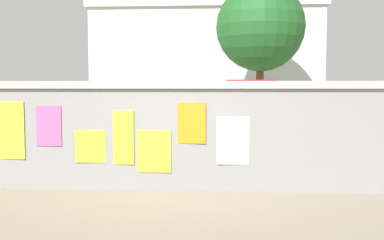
{
  "coord_description": "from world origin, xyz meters",
  "views": [
    {
      "loc": [
        0.78,
        -7.33,
        1.69
      ],
      "look_at": [
        0.14,
        2.77,
        0.93
      ],
      "focal_mm": 42.52,
      "sensor_mm": 36.0,
      "label": 1
    }
  ],
  "objects_px": {
    "motorcycle": "(81,132)",
    "bicycle_far": "(88,144)",
    "tree_roadside": "(260,27)",
    "bicycle_near": "(326,142)",
    "auto_rickshaw_truck": "(215,115)",
    "person_walking": "(180,119)"
  },
  "relations": [
    {
      "from": "bicycle_near",
      "to": "bicycle_far",
      "type": "height_order",
      "value": "same"
    },
    {
      "from": "tree_roadside",
      "to": "bicycle_near",
      "type": "bearing_deg",
      "value": -83.22
    },
    {
      "from": "person_walking",
      "to": "auto_rickshaw_truck",
      "type": "bearing_deg",
      "value": 75.22
    },
    {
      "from": "person_walking",
      "to": "motorcycle",
      "type": "bearing_deg",
      "value": 139.71
    },
    {
      "from": "motorcycle",
      "to": "auto_rickshaw_truck",
      "type": "bearing_deg",
      "value": 3.16
    },
    {
      "from": "bicycle_near",
      "to": "tree_roadside",
      "type": "xyz_separation_m",
      "value": [
        -0.93,
        7.79,
        3.69
      ]
    },
    {
      "from": "motorcycle",
      "to": "person_walking",
      "type": "height_order",
      "value": "person_walking"
    },
    {
      "from": "bicycle_far",
      "to": "bicycle_near",
      "type": "bearing_deg",
      "value": 7.32
    },
    {
      "from": "tree_roadside",
      "to": "bicycle_far",
      "type": "bearing_deg",
      "value": -118.51
    },
    {
      "from": "bicycle_far",
      "to": "tree_roadside",
      "type": "relative_size",
      "value": 0.29
    },
    {
      "from": "bicycle_near",
      "to": "bicycle_far",
      "type": "distance_m",
      "value": 5.59
    },
    {
      "from": "bicycle_near",
      "to": "tree_roadside",
      "type": "relative_size",
      "value": 0.28
    },
    {
      "from": "auto_rickshaw_truck",
      "to": "motorcycle",
      "type": "height_order",
      "value": "auto_rickshaw_truck"
    },
    {
      "from": "auto_rickshaw_truck",
      "to": "bicycle_far",
      "type": "bearing_deg",
      "value": -144.73
    },
    {
      "from": "person_walking",
      "to": "tree_roadside",
      "type": "relative_size",
      "value": 0.28
    },
    {
      "from": "bicycle_far",
      "to": "tree_roadside",
      "type": "distance_m",
      "value": 10.35
    },
    {
      "from": "bicycle_near",
      "to": "tree_roadside",
      "type": "height_order",
      "value": "tree_roadside"
    },
    {
      "from": "bicycle_far",
      "to": "tree_roadside",
      "type": "bearing_deg",
      "value": 61.49
    },
    {
      "from": "bicycle_near",
      "to": "person_walking",
      "type": "distance_m",
      "value": 3.68
    },
    {
      "from": "tree_roadside",
      "to": "auto_rickshaw_truck",
      "type": "bearing_deg",
      "value": -105.01
    },
    {
      "from": "motorcycle",
      "to": "bicycle_far",
      "type": "height_order",
      "value": "bicycle_far"
    },
    {
      "from": "motorcycle",
      "to": "bicycle_far",
      "type": "bearing_deg",
      "value": -68.01
    }
  ]
}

